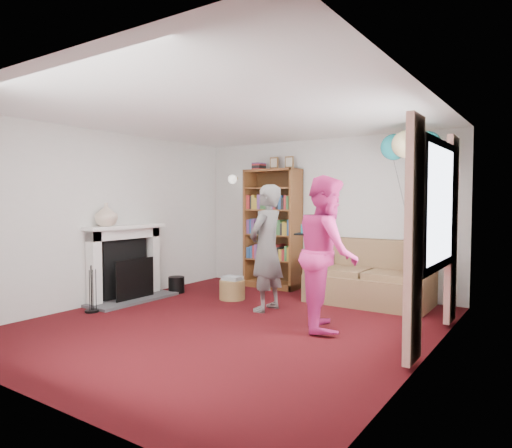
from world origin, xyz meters
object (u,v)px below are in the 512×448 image
Objects in this scene: sofa at (370,279)px; person_striped at (266,248)px; person_magenta at (327,252)px; birthday_cake at (314,229)px; bookcase at (273,230)px.

sofa is 1.01× the size of person_striped.
sofa is at bearing -28.22° from person_magenta.
birthday_cake is (-0.14, -1.55, 0.82)m from sofa.
bookcase is at bearing 15.71° from person_magenta.
birthday_cake is (1.68, -1.79, 0.17)m from bookcase.
bookcase reaches higher than person_magenta.
bookcase is 1.69m from person_striped.
sofa is at bearing 84.89° from birthday_cake.
person_magenta is 4.73× the size of birthday_cake.
bookcase is 1.94m from sofa.
sofa is 0.96× the size of person_magenta.
bookcase is at bearing -151.32° from person_striped.
birthday_cake is at bearing 50.68° from person_magenta.
person_striped is (-1.01, -1.25, 0.51)m from sofa.
person_striped is at bearing 160.72° from birthday_cake.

